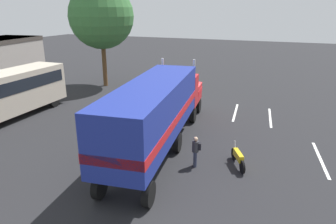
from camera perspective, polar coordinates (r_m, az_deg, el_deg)
ground_plane at (r=24.05m, az=3.47°, el=-0.18°), size 120.00×120.00×0.00m
lane_stripe_near at (r=24.73m, az=12.35°, el=-0.05°), size 4.39×0.59×0.01m
lane_stripe_mid at (r=24.24m, az=18.37°, el=-0.96°), size 4.39×0.63×0.01m
lane_stripe_far at (r=18.75m, az=26.36°, el=-7.81°), size 4.39×0.71×0.01m
semi_truck at (r=17.12m, az=-1.69°, el=0.89°), size 14.37×4.52×4.50m
person_bystander at (r=15.82m, az=5.16°, el=-7.08°), size 0.37×0.47×1.63m
motorcycle at (r=16.35m, az=12.83°, el=-8.21°), size 1.93×1.04×1.12m
tree_left at (r=32.45m, az=-12.24°, el=16.92°), size 6.40×6.40×10.22m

